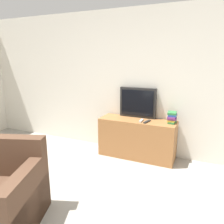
{
  "coord_description": "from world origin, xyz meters",
  "views": [
    {
      "loc": [
        1.65,
        -0.79,
        1.74
      ],
      "look_at": [
        0.22,
        2.39,
        0.88
      ],
      "focal_mm": 35.0,
      "sensor_mm": 36.0,
      "label": 1
    }
  ],
  "objects": [
    {
      "name": "wall_back",
      "position": [
        0.0,
        3.03,
        1.3
      ],
      "size": [
        9.0,
        0.06,
        2.6
      ],
      "color": "silver",
      "rests_on": "ground_plane"
    },
    {
      "name": "tv_stand",
      "position": [
        0.55,
        2.76,
        0.35
      ],
      "size": [
        1.34,
        0.44,
        0.69
      ],
      "color": "#9E6638",
      "rests_on": "ground_plane"
    },
    {
      "name": "television",
      "position": [
        0.49,
        2.94,
        0.96
      ],
      "size": [
        0.67,
        0.09,
        0.54
      ],
      "color": "black",
      "rests_on": "tv_stand"
    },
    {
      "name": "book_stack",
      "position": [
        1.13,
        2.81,
        0.79
      ],
      "size": [
        0.16,
        0.22,
        0.18
      ],
      "color": "#2D753D",
      "rests_on": "tv_stand"
    },
    {
      "name": "remote_on_stand",
      "position": [
        0.64,
        2.69,
        0.71
      ],
      "size": [
        0.05,
        0.18,
        0.02
      ],
      "rotation": [
        0.0,
        0.0,
        0.04
      ],
      "color": "#B7B7B7",
      "rests_on": "tv_stand"
    },
    {
      "name": "remote_secondary",
      "position": [
        0.75,
        2.67,
        0.71
      ],
      "size": [
        0.08,
        0.2,
        0.02
      ],
      "rotation": [
        0.0,
        0.0,
        -0.22
      ],
      "color": "#2D2D2D",
      "rests_on": "tv_stand"
    }
  ]
}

